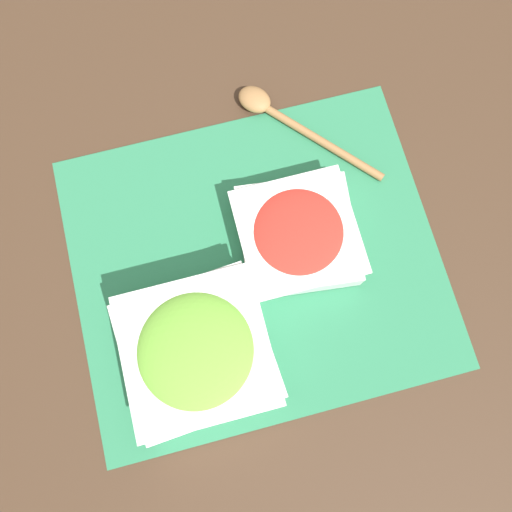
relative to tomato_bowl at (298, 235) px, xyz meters
name	(u,v)px	position (x,y,z in m)	size (l,w,h in m)	color
ground_plane	(256,261)	(0.06, 0.02, -0.03)	(3.00, 3.00, 0.00)	#422D1E
placemat	(256,261)	(0.06, 0.02, -0.03)	(0.52, 0.45, 0.00)	#2D7A51
tomato_bowl	(298,235)	(0.00, 0.00, 0.00)	(0.17, 0.17, 0.05)	white
lettuce_bowl	(198,351)	(0.17, 0.12, 0.02)	(0.19, 0.19, 0.08)	white
wooden_spoon	(281,116)	(-0.03, -0.19, -0.02)	(0.19, 0.21, 0.02)	#9E7042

